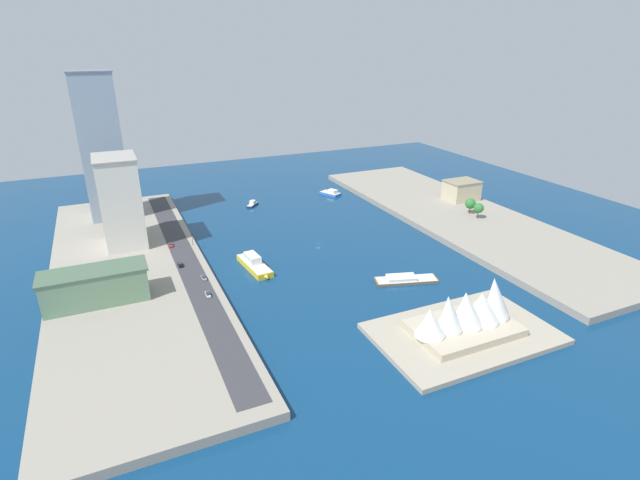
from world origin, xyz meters
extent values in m
plane|color=navy|center=(0.00, 0.00, 0.00)|extent=(440.00, 440.00, 0.00)
cube|color=gray|center=(-97.74, 0.00, 1.73)|extent=(70.00, 240.00, 3.46)
cube|color=gray|center=(97.74, 0.00, 1.73)|extent=(70.00, 240.00, 3.46)
cube|color=#A89E89|center=(-13.09, 105.23, 1.00)|extent=(67.66, 43.16, 2.00)
cube|color=#38383D|center=(71.59, 0.00, 3.53)|extent=(11.08, 228.00, 0.15)
cube|color=brown|center=(-18.97, 58.00, 0.57)|extent=(30.33, 16.01, 1.15)
cone|color=brown|center=(-33.29, 62.21, 0.57)|extent=(1.28, 1.28, 1.03)
cube|color=white|center=(-16.67, 57.32, 1.96)|extent=(14.75, 10.34, 1.63)
cube|color=beige|center=(-18.97, 58.00, 1.20)|extent=(29.12, 15.37, 0.10)
cube|color=blue|center=(-45.93, -81.18, 0.83)|extent=(13.41, 16.73, 1.66)
cone|color=blue|center=(-42.40, -88.27, 0.83)|extent=(2.00, 2.00, 1.49)
cube|color=white|center=(-46.79, -79.45, 2.83)|extent=(7.36, 7.98, 2.34)
cube|color=beige|center=(-45.93, -81.18, 1.71)|extent=(12.87, 16.06, 0.10)
cube|color=yellow|center=(41.34, 15.58, 1.44)|extent=(10.74, 28.38, 2.89)
cone|color=yellow|center=(39.88, 30.14, 1.44)|extent=(2.85, 2.85, 2.60)
cube|color=white|center=(41.57, 13.35, 4.72)|extent=(6.28, 11.24, 3.66)
cube|color=beige|center=(41.34, 15.58, 2.94)|extent=(10.31, 27.24, 0.10)
cube|color=#1E284C|center=(13.62, -79.19, 0.63)|extent=(10.06, 10.33, 1.26)
cone|color=#1E284C|center=(17.52, -75.07, 0.63)|extent=(1.60, 1.60, 1.13)
cube|color=white|center=(13.22, -79.62, 2.46)|extent=(4.98, 5.01, 2.42)
cube|color=beige|center=(13.62, -79.19, 1.31)|extent=(9.65, 9.92, 0.10)
cube|color=silver|center=(96.39, -34.88, 26.66)|extent=(19.70, 26.34, 46.39)
cube|color=#9D9992|center=(96.39, -34.88, 50.25)|extent=(20.48, 27.39, 0.80)
cube|color=slate|center=(112.12, 26.58, 10.31)|extent=(40.13, 15.40, 13.71)
cube|color=#47624A|center=(112.12, 26.58, 17.57)|extent=(41.74, 16.02, 0.80)
cube|color=#C6B793|center=(-117.34, -24.17, 9.64)|extent=(20.86, 16.37, 12.36)
cube|color=gray|center=(-117.34, -24.17, 16.22)|extent=(21.69, 17.02, 0.80)
cube|color=#8C9EB2|center=(100.93, -85.62, 45.77)|extent=(22.97, 21.14, 84.63)
cube|color=slate|center=(100.93, -85.62, 88.49)|extent=(23.89, 21.98, 0.80)
cylinder|color=black|center=(68.76, 22.69, 3.93)|extent=(0.28, 0.65, 0.64)
cylinder|color=black|center=(67.14, 22.62, 3.93)|extent=(0.28, 0.65, 0.64)
cylinder|color=black|center=(68.61, 25.87, 3.93)|extent=(0.28, 0.65, 0.64)
cylinder|color=black|center=(66.99, 25.80, 3.93)|extent=(0.28, 0.65, 0.64)
cube|color=#B7B7BC|center=(67.88, 24.25, 4.19)|extent=(2.02, 4.62, 0.72)
cube|color=#262D38|center=(67.86, 24.47, 4.80)|extent=(1.71, 2.62, 0.49)
cylinder|color=black|center=(74.31, 7.27, 3.93)|extent=(0.27, 0.65, 0.64)
cylinder|color=black|center=(76.05, 7.33, 3.93)|extent=(0.27, 0.65, 0.64)
cylinder|color=black|center=(74.43, 3.91, 3.93)|extent=(0.27, 0.65, 0.64)
cylinder|color=black|center=(76.17, 3.97, 3.93)|extent=(0.27, 0.65, 0.64)
cube|color=black|center=(75.24, 5.62, 4.20)|extent=(2.11, 4.88, 0.74)
cube|color=#262D38|center=(75.25, 5.38, 4.87)|extent=(1.80, 2.75, 0.59)
cylinder|color=black|center=(74.88, -19.77, 3.93)|extent=(0.25, 0.64, 0.64)
cylinder|color=black|center=(76.57, -19.76, 3.93)|extent=(0.25, 0.64, 0.64)
cylinder|color=black|center=(74.89, -23.30, 3.93)|extent=(0.25, 0.64, 0.64)
cylinder|color=black|center=(76.58, -23.29, 3.93)|extent=(0.25, 0.64, 0.64)
cube|color=red|center=(75.73, -21.53, 4.24)|extent=(1.91, 5.04, 0.83)
cube|color=#262D38|center=(75.73, -21.78, 4.90)|extent=(1.68, 2.83, 0.49)
cylinder|color=black|center=(70.33, 38.84, 3.93)|extent=(0.26, 0.64, 0.64)
cylinder|color=black|center=(68.73, 38.87, 3.93)|extent=(0.26, 0.64, 0.64)
cylinder|color=black|center=(70.40, 42.40, 3.93)|extent=(0.26, 0.64, 0.64)
cylinder|color=black|center=(68.81, 42.43, 3.93)|extent=(0.26, 0.64, 0.64)
cube|color=white|center=(69.57, 40.64, 4.20)|extent=(1.90, 5.12, 0.74)
cube|color=#262D38|center=(69.57, 40.89, 4.86)|extent=(1.64, 2.88, 0.58)
cylinder|color=black|center=(64.73, -18.80, 6.21)|extent=(0.18, 0.18, 5.50)
cube|color=black|center=(64.73, -18.80, 9.46)|extent=(0.36, 0.36, 1.00)
sphere|color=red|center=(64.73, -18.80, 9.81)|extent=(0.24, 0.24, 0.24)
sphere|color=yellow|center=(64.73, -18.80, 9.46)|extent=(0.24, 0.24, 0.24)
sphere|color=green|center=(64.73, -18.80, 9.11)|extent=(0.24, 0.24, 0.24)
cube|color=#BCAD93|center=(-13.09, 105.23, 3.50)|extent=(39.64, 25.35, 3.00)
cone|color=white|center=(-26.54, 105.23, 13.66)|extent=(13.61, 10.45, 19.02)
cone|color=white|center=(-20.56, 105.23, 10.96)|extent=(14.59, 13.42, 13.25)
cone|color=white|center=(-13.09, 105.23, 11.99)|extent=(14.15, 12.22, 15.64)
cone|color=white|center=(-5.10, 105.23, 12.11)|extent=(11.83, 9.92, 15.47)
cone|color=white|center=(3.12, 105.23, 10.42)|extent=(12.21, 11.20, 11.88)
cylinder|color=brown|center=(-103.33, 1.46, 5.39)|extent=(0.50, 0.50, 3.85)
sphere|color=#2D7233|center=(-103.33, 1.46, 9.93)|extent=(6.55, 6.55, 6.55)
cylinder|color=brown|center=(-101.55, 10.92, 5.60)|extent=(0.50, 0.50, 4.28)
sphere|color=#2D7233|center=(-101.55, 10.92, 10.18)|extent=(6.12, 6.12, 6.12)
camera|label=1|loc=(101.07, 226.15, 103.93)|focal=27.32mm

